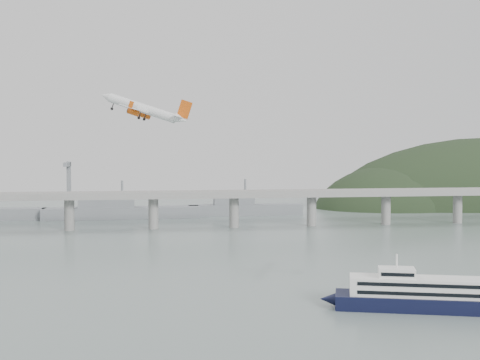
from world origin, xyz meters
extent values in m
plane|color=slate|center=(0.00, 0.00, 0.00)|extent=(900.00, 900.00, 0.00)
cube|color=gray|center=(0.00, 200.00, 20.00)|extent=(800.00, 22.00, 2.20)
cube|color=gray|center=(0.00, 189.50, 22.00)|extent=(800.00, 0.60, 1.80)
cube|color=gray|center=(0.00, 210.50, 22.00)|extent=(800.00, 0.60, 1.80)
cylinder|color=gray|center=(-80.00, 200.00, 9.50)|extent=(6.00, 6.00, 21.00)
cylinder|color=gray|center=(-30.00, 200.00, 9.50)|extent=(6.00, 6.00, 21.00)
cylinder|color=gray|center=(20.00, 200.00, 9.50)|extent=(6.00, 6.00, 21.00)
cylinder|color=gray|center=(70.00, 200.00, 9.50)|extent=(6.00, 6.00, 21.00)
cylinder|color=gray|center=(120.00, 200.00, 9.50)|extent=(6.00, 6.00, 21.00)
cylinder|color=gray|center=(170.00, 200.00, 9.50)|extent=(6.00, 6.00, 21.00)
ellipsoid|color=black|center=(175.00, 320.00, -12.00)|extent=(140.00, 110.00, 96.00)
cube|color=slate|center=(-50.00, 265.00, 4.00)|extent=(110.55, 21.43, 8.00)
cube|color=slate|center=(-61.00, 265.00, 12.00)|extent=(39.01, 16.73, 8.00)
cylinder|color=slate|center=(-50.00, 265.00, 20.00)|extent=(1.60, 1.60, 14.00)
cube|color=slate|center=(40.00, 275.00, 4.00)|extent=(85.00, 13.60, 8.00)
cube|color=slate|center=(31.50, 275.00, 12.00)|extent=(29.75, 11.90, 8.00)
cylinder|color=slate|center=(40.00, 275.00, 20.00)|extent=(1.60, 1.60, 14.00)
cube|color=slate|center=(-90.00, 300.00, 20.00)|extent=(3.00, 3.00, 40.00)
cube|color=slate|center=(-90.00, 290.00, 38.00)|extent=(3.00, 28.00, 3.00)
cube|color=black|center=(44.41, -16.51, 2.13)|extent=(54.48, 28.94, 4.25)
cone|color=black|center=(17.17, -7.42, 2.13)|extent=(6.39, 5.72, 4.25)
cube|color=white|center=(44.41, -16.51, 6.91)|extent=(45.74, 24.23, 5.32)
cube|color=black|center=(42.71, -21.60, 8.30)|extent=(38.39, 12.96, 1.06)
cube|color=black|center=(42.71, -21.60, 5.74)|extent=(38.39, 12.96, 1.06)
cube|color=black|center=(46.11, -11.41, 8.30)|extent=(38.39, 12.96, 1.06)
cube|color=black|center=(46.11, -11.41, 5.74)|extent=(38.39, 12.96, 1.06)
cube|color=white|center=(36.34, -13.81, 10.95)|extent=(12.44, 10.43, 2.77)
cube|color=black|center=(35.14, -17.39, 10.95)|extent=(9.12, 3.15, 1.06)
cylinder|color=white|center=(36.34, -13.81, 14.36)|extent=(0.67, 0.67, 4.25)
cylinder|color=white|center=(-37.72, 80.73, 65.62)|extent=(29.09, 17.67, 13.29)
cone|color=white|center=(-53.07, 87.68, 71.02)|extent=(6.66, 5.99, 5.20)
cone|color=white|center=(-21.72, 73.51, 60.58)|extent=(7.48, 6.11, 5.54)
cube|color=white|center=(-37.09, 80.38, 64.23)|extent=(19.87, 36.66, 3.93)
cube|color=white|center=(-22.45, 73.88, 61.66)|extent=(8.43, 13.57, 2.00)
cube|color=#CA4E0D|center=(-20.40, 73.16, 64.79)|extent=(6.62, 2.87, 8.37)
cylinder|color=#CA4E0D|center=(-36.57, 86.72, 62.96)|extent=(5.79, 4.63, 3.88)
cylinder|color=black|center=(-38.59, 87.64, 63.67)|extent=(2.10, 2.70, 2.55)
cube|color=white|center=(-36.24, 86.64, 64.01)|extent=(2.91, 1.44, 2.12)
cylinder|color=#CA4E0D|center=(-41.41, 75.58, 63.57)|extent=(5.79, 4.63, 3.88)
cylinder|color=black|center=(-43.43, 76.49, 64.28)|extent=(2.10, 2.70, 2.55)
cube|color=white|center=(-41.08, 75.49, 64.62)|extent=(2.91, 1.44, 2.12)
cylinder|color=black|center=(-36.54, 83.17, 62.20)|extent=(1.30, 0.73, 2.67)
cylinder|color=black|center=(-36.90, 83.26, 61.04)|extent=(1.60, 0.98, 1.55)
cylinder|color=black|center=(-38.83, 77.90, 62.48)|extent=(1.30, 0.73, 2.67)
cylinder|color=black|center=(-39.19, 77.99, 61.33)|extent=(1.60, 0.98, 1.55)
cylinder|color=black|center=(-50.16, 86.19, 66.72)|extent=(1.30, 0.73, 2.67)
cylinder|color=black|center=(-50.52, 86.28, 65.57)|extent=(1.60, 0.98, 1.55)
cube|color=#CA4E0D|center=(-27.30, 96.63, 63.88)|extent=(2.42, 1.11, 3.08)
cube|color=#CA4E0D|center=(-42.25, 62.18, 65.76)|extent=(2.42, 1.11, 3.08)
camera|label=1|loc=(-40.90, -194.34, 47.00)|focal=48.00mm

